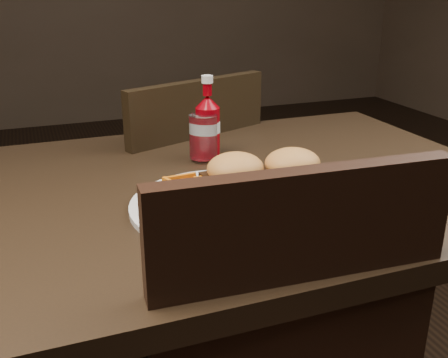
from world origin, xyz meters
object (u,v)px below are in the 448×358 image
object	(u,v)px
chair_far	(160,225)
tumbler	(203,136)
plate	(226,205)
ketchup_bottle	(208,131)
dining_table	(212,192)

from	to	relation	value
chair_far	tumbler	size ratio (longest dim) A/B	4.54
tumbler	chair_far	bearing A→B (deg)	93.24
plate	ketchup_bottle	bearing A→B (deg)	77.44
chair_far	ketchup_bottle	size ratio (longest dim) A/B	4.06
chair_far	tumbler	bearing A→B (deg)	72.58
plate	ketchup_bottle	xyz separation A→B (m)	(0.06, 0.27, 0.06)
dining_table	tumbler	bearing A→B (deg)	78.50
dining_table	ketchup_bottle	bearing A→B (deg)	73.89
dining_table	ketchup_bottle	size ratio (longest dim) A/B	11.31
dining_table	tumbler	distance (m)	0.16
ketchup_bottle	tumbler	bearing A→B (deg)	-133.57
chair_far	dining_table	bearing A→B (deg)	68.60
plate	tumbler	distance (m)	0.26
dining_table	ketchup_bottle	world-z (taller)	ketchup_bottle
plate	tumbler	size ratio (longest dim) A/B	3.53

